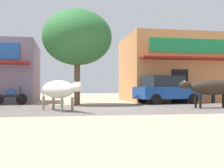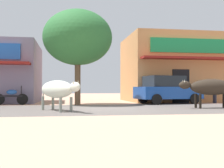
# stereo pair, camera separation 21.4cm
# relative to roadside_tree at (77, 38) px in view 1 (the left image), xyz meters

# --- Properties ---
(ground) EXTENTS (80.00, 80.00, 0.00)m
(ground) POSITION_rel_roadside_tree_xyz_m (1.18, -3.23, -3.71)
(ground) COLOR tan
(asphalt_road) EXTENTS (72.00, 6.23, 0.00)m
(asphalt_road) POSITION_rel_roadside_tree_xyz_m (1.18, -3.23, -3.71)
(asphalt_road) COLOR #5D5551
(asphalt_road) RESTS_ON ground
(storefront_right_club) EXTENTS (7.81, 6.55, 4.61)m
(storefront_right_club) POSITION_rel_roadside_tree_xyz_m (7.59, 3.87, -1.40)
(storefront_right_club) COLOR tan
(storefront_right_club) RESTS_ON ground
(roadside_tree) EXTENTS (3.82, 3.82, 5.25)m
(roadside_tree) POSITION_rel_roadside_tree_xyz_m (0.00, 0.00, 0.00)
(roadside_tree) COLOR brown
(roadside_tree) RESTS_ON ground
(parked_hatchback_car) EXTENTS (4.06, 2.40, 1.64)m
(parked_hatchback_car) POSITION_rel_roadside_tree_xyz_m (5.27, 0.32, -2.87)
(parked_hatchback_car) COLOR #1A469B
(parked_hatchback_car) RESTS_ON ground
(parked_motorcycle) EXTENTS (1.86, 0.24, 1.06)m
(parked_motorcycle) POSITION_rel_roadside_tree_xyz_m (-3.61, 0.55, -3.24)
(parked_motorcycle) COLOR black
(parked_motorcycle) RESTS_ON ground
(cow_near_brown) EXTENTS (1.83, 2.68, 1.23)m
(cow_near_brown) POSITION_rel_roadside_tree_xyz_m (-0.96, -4.19, -2.84)
(cow_near_brown) COLOR silver
(cow_near_brown) RESTS_ON ground
(cow_far_dark) EXTENTS (2.75, 0.72, 1.34)m
(cow_far_dark) POSITION_rel_roadside_tree_xyz_m (5.96, -3.57, -2.75)
(cow_far_dark) COLOR #2E251C
(cow_far_dark) RESTS_ON ground
(pedestrian_by_shop) EXTENTS (0.38, 0.61, 1.49)m
(pedestrian_by_shop) POSITION_rel_roadside_tree_xyz_m (8.34, 0.37, -2.84)
(pedestrian_by_shop) COLOR #262633
(pedestrian_by_shop) RESTS_ON ground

